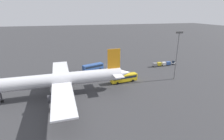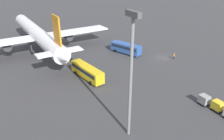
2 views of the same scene
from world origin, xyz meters
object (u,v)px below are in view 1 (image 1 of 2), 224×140
at_px(shuttle_bus_near, 93,67).
at_px(cargo_cart_yellow, 159,64).
at_px(baggage_tug, 174,63).
at_px(worker_person, 110,62).
at_px(airplane, 56,80).
at_px(cargo_cart_blue, 168,63).
at_px(shuttle_bus_far, 124,78).
at_px(cargo_cart_white, 164,64).
at_px(cargo_cart_grey, 155,65).

height_order(shuttle_bus_near, cargo_cart_yellow, shuttle_bus_near).
xyz_separation_m(shuttle_bus_near, cargo_cart_yellow, (-34.95, 2.10, -0.73)).
relative_size(shuttle_bus_near, baggage_tug, 4.04).
bearing_deg(baggage_tug, worker_person, -3.78).
relative_size(airplane, cargo_cart_blue, 26.45).
bearing_deg(shuttle_bus_far, worker_person, -101.32).
bearing_deg(shuttle_bus_near, cargo_cart_yellow, 156.58).
relative_size(shuttle_bus_near, cargo_cart_blue, 5.21).
xyz_separation_m(airplane, worker_person, (-27.59, -33.28, -4.80)).
distance_m(shuttle_bus_far, cargo_cart_blue, 34.51).
distance_m(shuttle_bus_near, cargo_cart_white, 37.75).
distance_m(worker_person, cargo_cart_white, 28.92).
distance_m(baggage_tug, cargo_cart_yellow, 9.27).
height_order(baggage_tug, cargo_cart_blue, baggage_tug).
distance_m(cargo_cart_blue, cargo_cart_white, 2.73).
relative_size(airplane, cargo_cart_white, 26.45).
relative_size(shuttle_bus_far, cargo_cart_white, 5.59).
xyz_separation_m(shuttle_bus_far, cargo_cart_yellow, (-25.19, -15.89, -0.74)).
relative_size(shuttle_bus_far, worker_person, 6.61).
xyz_separation_m(baggage_tug, cargo_cart_blue, (3.79, 0.66, 0.25)).
relative_size(worker_person, cargo_cart_white, 0.84).
bearing_deg(worker_person, baggage_tug, 160.96).
height_order(shuttle_bus_near, cargo_cart_white, shuttle_bus_near).
xyz_separation_m(cargo_cart_white, cargo_cart_grey, (5.46, 0.27, 0.00)).
relative_size(worker_person, cargo_cart_grey, 0.84).
xyz_separation_m(shuttle_bus_near, cargo_cart_blue, (-40.40, 2.15, -0.73)).
bearing_deg(baggage_tug, cargo_cart_grey, 20.46).
xyz_separation_m(shuttle_bus_near, baggage_tug, (-44.19, 1.49, -0.98)).
xyz_separation_m(worker_person, cargo_cart_blue, (-28.98, 11.96, 0.32)).
relative_size(shuttle_bus_near, shuttle_bus_far, 0.93).
bearing_deg(cargo_cart_white, shuttle_bus_near, -3.50).
bearing_deg(cargo_cart_grey, baggage_tug, -174.80).
relative_size(shuttle_bus_near, cargo_cart_yellow, 5.21).
relative_size(airplane, cargo_cart_yellow, 26.45).
relative_size(cargo_cart_blue, cargo_cart_grey, 1.00).
bearing_deg(airplane, shuttle_bus_far, -169.82).
bearing_deg(cargo_cart_grey, airplane, 23.34).
relative_size(worker_person, cargo_cart_yellow, 0.84).
bearing_deg(worker_person, cargo_cart_yellow, 153.13).
bearing_deg(cargo_cart_white, airplane, 21.45).
height_order(shuttle_bus_near, cargo_cart_grey, shuttle_bus_near).
xyz_separation_m(airplane, cargo_cart_yellow, (-51.12, -21.36, -4.47)).
bearing_deg(shuttle_bus_far, cargo_cart_yellow, -155.66).
height_order(shuttle_bus_far, baggage_tug, shuttle_bus_far).
distance_m(worker_person, cargo_cart_yellow, 26.38).
bearing_deg(baggage_tug, shuttle_bus_near, 13.33).
height_order(airplane, cargo_cart_yellow, airplane).
xyz_separation_m(worker_person, cargo_cart_yellow, (-23.53, 11.92, 0.32)).
distance_m(worker_person, cargo_cart_grey, 24.22).
height_order(shuttle_bus_far, cargo_cart_grey, shuttle_bus_far).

